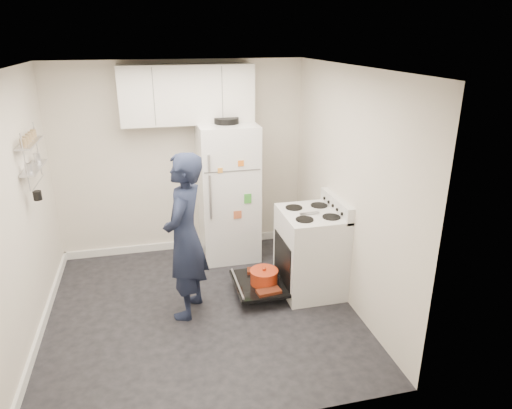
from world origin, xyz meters
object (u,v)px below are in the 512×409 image
object	(u,v)px
refrigerator	(228,191)
person	(185,237)
electric_range	(309,252)
open_oven_door	(261,280)

from	to	relation	value
refrigerator	person	bearing A→B (deg)	-118.26
electric_range	open_oven_door	size ratio (longest dim) A/B	1.57
open_oven_door	person	world-z (taller)	person
open_oven_door	person	size ratio (longest dim) A/B	0.40
electric_range	refrigerator	bearing A→B (deg)	123.35
open_oven_door	refrigerator	world-z (taller)	refrigerator
open_oven_door	person	bearing A→B (deg)	-171.63
open_oven_door	refrigerator	xyz separation A→B (m)	(-0.16, 1.11, 0.69)
electric_range	person	world-z (taller)	person
electric_range	open_oven_door	xyz separation A→B (m)	(-0.56, -0.02, -0.27)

